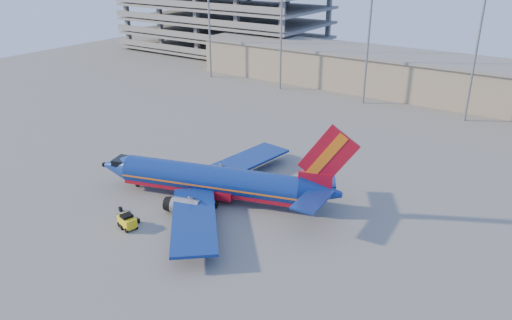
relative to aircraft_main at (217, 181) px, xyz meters
The scene contains 7 objects.
ground 5.95m from the aircraft_main, 50.63° to the left, with size 220.00×220.00×0.00m, color slate.
terminal_building 63.66m from the aircraft_main, 77.80° to the left, with size 122.00×16.00×8.50m.
parking_garage 98.17m from the aircraft_main, 126.81° to the left, with size 62.00×32.00×21.40m.
light_mast_row 53.10m from the aircraft_main, 80.45° to the left, with size 101.60×1.60×28.65m.
aircraft_main is the anchor object (origin of this frame).
baggage_tug 12.15m from the aircraft_main, 109.25° to the right, with size 2.62×1.96×1.68m.
luggage_pile 11.93m from the aircraft_main, 118.11° to the right, with size 4.29×3.23×0.54m.
Camera 1 is at (32.35, -48.08, 29.37)m, focal length 35.00 mm.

